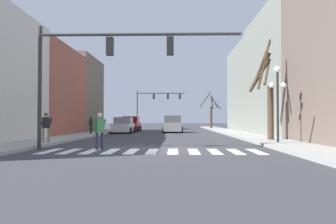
# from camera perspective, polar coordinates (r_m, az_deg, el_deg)

# --- Properties ---
(ground_plane) EXTENTS (240.00, 240.00, 0.00)m
(ground_plane) POSITION_cam_1_polar(r_m,az_deg,el_deg) (15.30, -2.50, -6.51)
(ground_plane) COLOR #38383D
(sidewalk_left) EXTENTS (2.56, 90.00, 0.15)m
(sidewalk_left) POSITION_cam_1_polar(r_m,az_deg,el_deg) (17.16, -25.96, -5.57)
(sidewalk_left) COLOR #9E9E99
(sidewalk_left) RESTS_ON ground_plane
(sidewalk_right) EXTENTS (2.56, 90.00, 0.15)m
(sidewalk_right) POSITION_cam_1_polar(r_m,az_deg,el_deg) (16.33, 22.25, -5.82)
(sidewalk_right) COLOR #9E9E99
(sidewalk_right) RESTS_ON ground_plane
(building_row_left) EXTENTS (6.00, 31.94, 8.42)m
(building_row_left) POSITION_cam_1_polar(r_m,az_deg,el_deg) (28.22, -24.15, 4.08)
(building_row_left) COLOR beige
(building_row_left) RESTS_ON ground_plane
(building_row_right) EXTENTS (6.00, 35.69, 10.52)m
(building_row_right) POSITION_cam_1_polar(r_m,az_deg,el_deg) (29.35, 21.53, 5.83)
(building_row_right) COLOR #66564C
(building_row_right) RESTS_ON ground_plane
(crosswalk_stripes) EXTENTS (9.45, 2.60, 0.01)m
(crosswalk_stripes) POSITION_cam_1_polar(r_m,az_deg,el_deg) (14.31, -2.77, -6.86)
(crosswalk_stripes) COLOR white
(crosswalk_stripes) RESTS_ON ground_plane
(traffic_signal_near) EXTENTS (9.40, 0.28, 5.72)m
(traffic_signal_near) POSITION_cam_1_polar(r_m,az_deg,el_deg) (15.62, -11.08, 9.40)
(traffic_signal_near) COLOR #2D2D2D
(traffic_signal_near) RESTS_ON ground_plane
(traffic_signal_far) EXTENTS (7.85, 0.28, 6.13)m
(traffic_signal_far) POSITION_cam_1_polar(r_m,az_deg,el_deg) (53.59, -2.25, 2.08)
(traffic_signal_far) COLOR #2D2D2D
(traffic_signal_far) RESTS_ON ground_plane
(street_lamp_right_corner) EXTENTS (0.95, 0.36, 4.16)m
(street_lamp_right_corner) POSITION_cam_1_polar(r_m,az_deg,el_deg) (18.88, 18.54, 3.95)
(street_lamp_right_corner) COLOR black
(street_lamp_right_corner) RESTS_ON sidewalk_right
(car_at_intersection) EXTENTS (2.14, 4.62, 1.78)m
(car_at_intersection) POSITION_cam_1_polar(r_m,az_deg,el_deg) (39.54, -6.45, -2.15)
(car_at_intersection) COLOR red
(car_at_intersection) RESTS_ON ground_plane
(car_parked_left_far) EXTENTS (2.14, 4.28, 1.82)m
(car_parked_left_far) POSITION_cam_1_polar(r_m,az_deg,el_deg) (35.39, 0.83, -2.23)
(car_parked_left_far) COLOR gray
(car_parked_left_far) RESTS_ON ground_plane
(car_parked_right_mid) EXTENTS (2.02, 4.30, 1.78)m
(car_parked_right_mid) POSITION_cam_1_polar(r_m,az_deg,el_deg) (48.42, 1.07, -2.02)
(car_parked_right_mid) COLOR black
(car_parked_right_mid) RESTS_ON ground_plane
(car_driving_away_lane) EXTENTS (2.06, 4.58, 1.64)m
(car_driving_away_lane) POSITION_cam_1_polar(r_m,az_deg,el_deg) (34.16, -7.76, -2.37)
(car_driving_away_lane) COLOR silver
(car_driving_away_lane) RESTS_ON ground_plane
(pedestrian_near_right_corner) EXTENTS (0.56, 0.59, 1.70)m
(pedestrian_near_right_corner) POSITION_cam_1_polar(r_m,az_deg,el_deg) (15.29, -11.83, -2.72)
(pedestrian_near_right_corner) COLOR #282D47
(pedestrian_near_right_corner) RESTS_ON ground_plane
(pedestrian_on_left_sidewalk) EXTENTS (0.64, 0.42, 1.62)m
(pedestrian_on_left_sidewalk) POSITION_cam_1_polar(r_m,az_deg,el_deg) (19.05, -20.49, -2.08)
(pedestrian_on_left_sidewalk) COLOR #7A705B
(pedestrian_on_left_sidewalk) RESTS_ON sidewalk_left
(pedestrian_waiting_at_curb) EXTENTS (0.23, 0.68, 1.57)m
(pedestrian_waiting_at_curb) POSITION_cam_1_polar(r_m,az_deg,el_deg) (30.05, -13.28, -1.89)
(pedestrian_waiting_at_curb) COLOR black
(pedestrian_waiting_at_curb) RESTS_ON sidewalk_left
(street_tree_right_near) EXTENTS (1.49, 2.08, 6.26)m
(street_tree_right_near) POSITION_cam_1_polar(r_m,az_deg,el_deg) (21.28, 16.81, 3.10)
(street_tree_right_near) COLOR #473828
(street_tree_right_near) RESTS_ON sidewalk_right
(street_tree_left_far) EXTENTS (3.19, 1.95, 5.48)m
(street_tree_left_far) POSITION_cam_1_polar(r_m,az_deg,el_deg) (49.72, 7.52, 0.02)
(street_tree_left_far) COLOR #473828
(street_tree_left_far) RESTS_ON sidewalk_right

